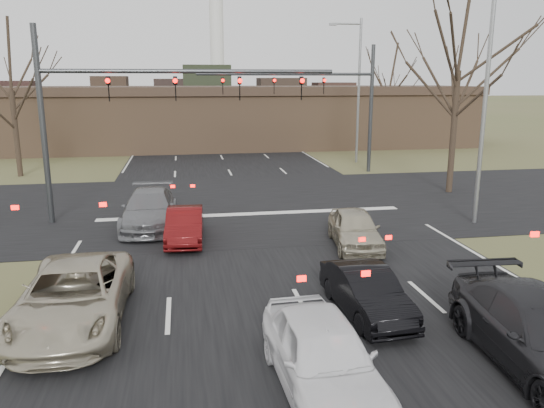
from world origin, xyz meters
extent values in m
plane|color=#4F552D|center=(0.00, 0.00, 0.00)|extent=(360.00, 360.00, 0.00)
cube|color=black|center=(0.00, 60.00, 0.01)|extent=(14.00, 300.00, 0.02)
cube|color=black|center=(0.00, 15.00, 0.01)|extent=(200.00, 14.00, 0.02)
cube|color=brown|center=(2.00, 38.00, 2.30)|extent=(42.00, 10.00, 4.60)
cube|color=#38281E|center=(2.00, 38.00, 4.95)|extent=(42.40, 10.40, 0.70)
cylinder|color=silver|center=(6.00, 120.00, 17.00)|extent=(3.20, 3.20, 34.00)
cylinder|color=#383A3D|center=(-8.50, 13.00, 4.00)|extent=(0.24, 0.24, 8.00)
cylinder|color=#383A3D|center=(-2.50, 13.00, 6.20)|extent=(12.00, 0.18, 0.18)
imported|color=black|center=(-5.83, 13.00, 5.50)|extent=(0.16, 0.20, 1.00)
imported|color=black|center=(-3.17, 13.00, 5.50)|extent=(0.16, 0.20, 1.00)
imported|color=black|center=(-0.50, 13.00, 5.50)|extent=(0.16, 0.20, 1.00)
imported|color=black|center=(2.17, 13.00, 5.50)|extent=(0.16, 0.20, 1.00)
cylinder|color=#383A3D|center=(9.00, 23.00, 4.00)|extent=(0.24, 0.24, 8.00)
cylinder|color=#383A3D|center=(3.50, 23.00, 6.20)|extent=(11.00, 0.18, 0.18)
imported|color=black|center=(5.86, 23.00, 5.50)|extent=(0.16, 0.20, 1.00)
imported|color=black|center=(2.71, 23.00, 5.50)|extent=(0.16, 0.20, 1.00)
imported|color=black|center=(-0.43, 23.00, 5.50)|extent=(0.16, 0.20, 1.00)
cylinder|color=gray|center=(9.00, 10.00, 5.00)|extent=(0.18, 0.18, 10.00)
cylinder|color=gray|center=(9.50, 27.00, 5.00)|extent=(0.18, 0.18, 10.00)
cylinder|color=gray|center=(8.50, 27.00, 9.60)|extent=(2.00, 0.12, 0.12)
cube|color=gray|center=(7.50, 27.00, 9.55)|extent=(0.50, 0.25, 0.15)
cylinder|color=black|center=(11.00, 16.00, 3.16)|extent=(0.32, 0.32, 6.33)
cylinder|color=black|center=(-13.00, 25.00, 2.61)|extent=(0.32, 0.32, 5.23)
cylinder|color=black|center=(15.00, 35.00, 2.48)|extent=(0.32, 0.32, 4.95)
imported|color=#B1A88F|center=(-5.74, 2.90, 0.75)|extent=(2.53, 5.39, 1.49)
imported|color=white|center=(-0.50, -0.89, 0.75)|extent=(1.94, 4.46, 1.50)
imported|color=black|center=(1.49, 2.24, 0.61)|extent=(1.54, 3.77, 1.22)
imported|color=black|center=(4.16, -0.83, 0.77)|extent=(2.47, 5.44, 1.54)
imported|color=slate|center=(-4.40, 11.69, 0.74)|extent=(2.22, 5.16, 1.48)
imported|color=#520B0C|center=(-3.00, 9.41, 0.62)|extent=(1.49, 3.80, 1.23)
imported|color=#B6AD93|center=(3.00, 7.74, 0.67)|extent=(2.10, 4.11, 1.34)
camera|label=1|loc=(-2.99, -9.75, 5.86)|focal=35.00mm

